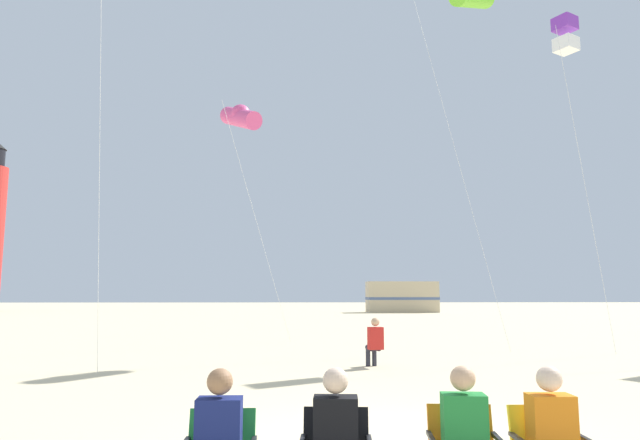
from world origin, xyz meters
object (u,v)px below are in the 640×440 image
kite_flyer_standing (374,341)px  spectator_yellow_chair (557,440)px  kite_box_violet (565,35)px  kite_tube_rainbow (241,117)px  rv_van_tan (402,297)px  spectator_orange_chair (467,439)px

kite_flyer_standing → spectator_yellow_chair: bearing=80.1°
spectator_yellow_chair → kite_flyer_standing: size_ratio=1.00×
kite_box_violet → kite_tube_rainbow: bearing=158.4°
kite_tube_rainbow → rv_van_tan: kite_tube_rainbow is taller
spectator_orange_chair → kite_box_violet: (7.09, 12.19, 9.32)m
spectator_orange_chair → rv_van_tan: (7.75, 46.73, 0.78)m
kite_flyer_standing → rv_van_tan: size_ratio=0.18×
kite_box_violet → rv_van_tan: kite_box_violet is taller
kite_flyer_standing → kite_tube_rainbow: bearing=-72.8°
kite_tube_rainbow → kite_flyer_standing: bearing=-61.2°
spectator_orange_chair → kite_tube_rainbow: (-3.74, 16.48, 7.91)m
kite_tube_rainbow → spectator_yellow_chair: bearing=-75.0°
kite_flyer_standing → kite_box_violet: kite_box_violet is taller
kite_flyer_standing → spectator_orange_chair: bearing=75.7°
spectator_yellow_chair → kite_tube_rainbow: size_ratio=0.13×
kite_tube_rainbow → rv_van_tan: bearing=69.2°
spectator_orange_chair → kite_box_violet: size_ratio=0.11×
spectator_orange_chair → spectator_yellow_chair: bearing=1.4°
spectator_orange_chair → kite_box_violet: kite_box_violet is taller
spectator_orange_chair → kite_box_violet: 16.90m
kite_flyer_standing → rv_van_tan: (7.33, 37.80, 0.78)m
spectator_yellow_chair → rv_van_tan: bearing=82.4°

